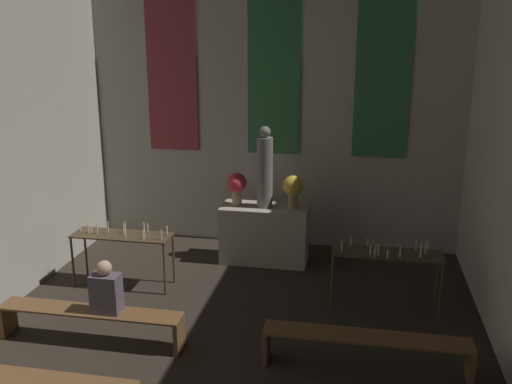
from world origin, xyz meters
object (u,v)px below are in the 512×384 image
flower_vase_right (293,188)px  person_seated (106,290)px  pew_back_left (90,318)px  flower_vase_left (237,185)px  altar (265,234)px  statue (265,170)px  candle_rack_left (122,240)px  candle_rack_right (387,259)px  pew_back_right (366,344)px

flower_vase_right → person_seated: bearing=-122.7°
pew_back_left → person_seated: person_seated is taller
flower_vase_left → pew_back_left: flower_vase_left is taller
altar → flower_vase_right: bearing=-0.0°
statue → flower_vase_right: size_ratio=2.44×
altar → pew_back_left: 3.53m
altar → candle_rack_left: candle_rack_left is taller
altar → flower_vase_right: flower_vase_right is taller
altar → person_seated: person_seated is taller
statue → candle_rack_right: size_ratio=0.89×
candle_rack_right → person_seated: (-3.50, -1.69, 0.00)m
altar → pew_back_right: bearing=-60.5°
flower_vase_right → candle_rack_left: (-2.48, -1.37, -0.59)m
altar → flower_vase_right: size_ratio=2.62×
flower_vase_left → candle_rack_right: 2.90m
pew_back_left → candle_rack_left: bearing=99.0°
pew_back_left → altar: bearing=60.5°
pew_back_right → person_seated: size_ratio=3.50×
statue → pew_back_right: statue is taller
altar → candle_rack_right: candle_rack_right is taller
statue → flower_vase_left: (-0.48, -0.00, -0.29)m
statue → pew_back_left: statue is taller
candle_rack_left → pew_back_right: candle_rack_left is taller
pew_back_left → statue: bearing=60.5°
pew_back_right → candle_rack_left: bearing=155.7°
candle_rack_left → person_seated: person_seated is taller
flower_vase_left → person_seated: bearing=-108.2°
candle_rack_left → pew_back_left: bearing=-81.0°
flower_vase_left → pew_back_right: flower_vase_left is taller
pew_back_right → statue: bearing=119.5°
person_seated → flower_vase_left: bearing=71.8°
candle_rack_left → candle_rack_right: candle_rack_right is taller
candle_rack_right → pew_back_left: 4.12m
altar → candle_rack_left: 2.44m
candle_rack_right → person_seated: person_seated is taller
pew_back_right → person_seated: 3.25m
candle_rack_right → person_seated: size_ratio=2.24×
flower_vase_right → pew_back_left: 3.91m
flower_vase_right → candle_rack_right: 2.14m
pew_back_left → person_seated: 0.48m
altar → candle_rack_right: size_ratio=0.96×
flower_vase_left → flower_vase_right: bearing=0.0°
flower_vase_left → altar: bearing=0.0°
candle_rack_right → statue: bearing=145.5°
statue → candle_rack_left: 2.58m
statue → candle_rack_right: statue is taller
statue → pew_back_right: (1.73, -3.07, -1.29)m
candle_rack_right → pew_back_right: candle_rack_right is taller
statue → candle_rack_left: size_ratio=0.89×
candle_rack_left → person_seated: 1.77m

